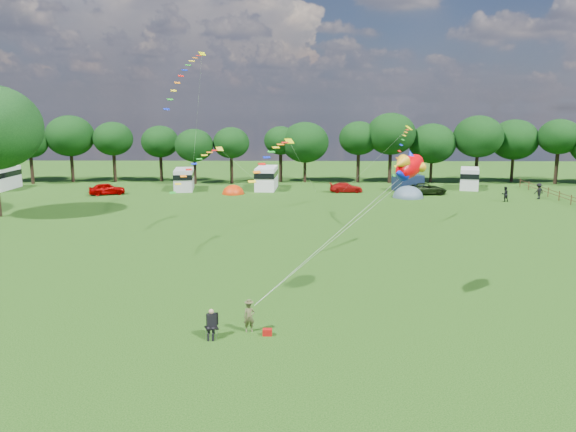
{
  "coord_description": "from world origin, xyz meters",
  "views": [
    {
      "loc": [
        0.62,
        -27.96,
        10.93
      ],
      "look_at": [
        0.0,
        8.0,
        4.0
      ],
      "focal_mm": 35.0,
      "sensor_mm": 36.0,
      "label": 1
    }
  ],
  "objects_px": {
    "walker_a": "(505,194)",
    "tent_greyblue": "(408,197)",
    "campervan_b": "(184,179)",
    "campervan_c": "(267,177)",
    "tent_orange": "(233,194)",
    "camp_chair": "(212,320)",
    "kite_flyer": "(249,317)",
    "car_c": "(346,188)",
    "car_d": "(426,189)",
    "walker_b": "(539,191)",
    "fish_kite": "(408,167)",
    "car_a": "(107,189)",
    "campervan_a": "(2,178)",
    "campervan_d": "(469,178)"
  },
  "relations": [
    {
      "from": "tent_greyblue",
      "to": "walker_b",
      "type": "xyz_separation_m",
      "value": [
        15.69,
        -1.0,
        0.96
      ]
    },
    {
      "from": "campervan_b",
      "to": "campervan_c",
      "type": "relative_size",
      "value": 0.95
    },
    {
      "from": "campervan_b",
      "to": "kite_flyer",
      "type": "xyz_separation_m",
      "value": [
        13.04,
        -49.12,
        -0.77
      ]
    },
    {
      "from": "car_d",
      "to": "campervan_b",
      "type": "xyz_separation_m",
      "value": [
        -31.96,
        3.65,
        0.8
      ]
    },
    {
      "from": "tent_greyblue",
      "to": "kite_flyer",
      "type": "bearing_deg",
      "value": -110.6
    },
    {
      "from": "car_a",
      "to": "campervan_b",
      "type": "bearing_deg",
      "value": -85.67
    },
    {
      "from": "tent_greyblue",
      "to": "walker_b",
      "type": "height_order",
      "value": "walker_b"
    },
    {
      "from": "campervan_a",
      "to": "campervan_b",
      "type": "xyz_separation_m",
      "value": [
        24.96,
        0.01,
        -0.09
      ]
    },
    {
      "from": "camp_chair",
      "to": "tent_orange",
      "type": "bearing_deg",
      "value": 74.39
    },
    {
      "from": "car_d",
      "to": "campervan_c",
      "type": "xyz_separation_m",
      "value": [
        -20.78,
        4.36,
        0.91
      ]
    },
    {
      "from": "campervan_b",
      "to": "tent_greyblue",
      "type": "height_order",
      "value": "campervan_b"
    },
    {
      "from": "campervan_b",
      "to": "walker_a",
      "type": "bearing_deg",
      "value": -110.65
    },
    {
      "from": "campervan_b",
      "to": "kite_flyer",
      "type": "bearing_deg",
      "value": -172.87
    },
    {
      "from": "kite_flyer",
      "to": "camp_chair",
      "type": "xyz_separation_m",
      "value": [
        -1.75,
        -0.73,
        0.12
      ]
    },
    {
      "from": "campervan_b",
      "to": "camp_chair",
      "type": "height_order",
      "value": "campervan_b"
    },
    {
      "from": "car_a",
      "to": "walker_b",
      "type": "distance_m",
      "value": 53.93
    },
    {
      "from": "campervan_c",
      "to": "kite_flyer",
      "type": "height_order",
      "value": "campervan_c"
    },
    {
      "from": "car_c",
      "to": "car_d",
      "type": "relative_size",
      "value": 0.78
    },
    {
      "from": "car_d",
      "to": "walker_a",
      "type": "relative_size",
      "value": 2.96
    },
    {
      "from": "camp_chair",
      "to": "walker_b",
      "type": "relative_size",
      "value": 0.74
    },
    {
      "from": "campervan_a",
      "to": "car_d",
      "type": "bearing_deg",
      "value": -93.88
    },
    {
      "from": "campervan_b",
      "to": "camp_chair",
      "type": "bearing_deg",
      "value": -174.98
    },
    {
      "from": "walker_b",
      "to": "tent_greyblue",
      "type": "bearing_deg",
      "value": -26.53
    },
    {
      "from": "campervan_d",
      "to": "camp_chair",
      "type": "relative_size",
      "value": 4.22
    },
    {
      "from": "campervan_a",
      "to": "tent_orange",
      "type": "xyz_separation_m",
      "value": [
        32.03,
        -3.57,
        -1.6
      ]
    },
    {
      "from": "car_d",
      "to": "fish_kite",
      "type": "relative_size",
      "value": 1.63
    },
    {
      "from": "walker_b",
      "to": "car_a",
      "type": "bearing_deg",
      "value": -25.56
    },
    {
      "from": "walker_a",
      "to": "fish_kite",
      "type": "bearing_deg",
      "value": 46.7
    },
    {
      "from": "car_d",
      "to": "fish_kite",
      "type": "distance_m",
      "value": 43.13
    },
    {
      "from": "campervan_b",
      "to": "campervan_d",
      "type": "relative_size",
      "value": 0.99
    },
    {
      "from": "campervan_b",
      "to": "walker_a",
      "type": "xyz_separation_m",
      "value": [
        40.02,
        -9.18,
        -0.62
      ]
    },
    {
      "from": "campervan_c",
      "to": "car_a",
      "type": "bearing_deg",
      "value": 108.03
    },
    {
      "from": "tent_greyblue",
      "to": "walker_a",
      "type": "distance_m",
      "value": 11.29
    },
    {
      "from": "car_c",
      "to": "campervan_c",
      "type": "distance_m",
      "value": 11.01
    },
    {
      "from": "campervan_d",
      "to": "car_d",
      "type": "bearing_deg",
      "value": 144.4
    },
    {
      "from": "car_a",
      "to": "car_d",
      "type": "xyz_separation_m",
      "value": [
        40.97,
        1.0,
        -0.04
      ]
    },
    {
      "from": "camp_chair",
      "to": "car_a",
      "type": "bearing_deg",
      "value": 93.37
    },
    {
      "from": "car_a",
      "to": "camp_chair",
      "type": "xyz_separation_m",
      "value": [
        20.29,
        -45.19,
        0.11
      ]
    },
    {
      "from": "car_c",
      "to": "car_d",
      "type": "bearing_deg",
      "value": -100.73
    },
    {
      "from": "campervan_d",
      "to": "car_c",
      "type": "bearing_deg",
      "value": 119.13
    },
    {
      "from": "tent_orange",
      "to": "camp_chair",
      "type": "bearing_deg",
      "value": -84.79
    },
    {
      "from": "car_d",
      "to": "campervan_d",
      "type": "xyz_separation_m",
      "value": [
        7.17,
        5.57,
        0.77
      ]
    },
    {
      "from": "car_c",
      "to": "car_d",
      "type": "distance_m",
      "value": 10.29
    },
    {
      "from": "campervan_b",
      "to": "campervan_c",
      "type": "distance_m",
      "value": 11.2
    },
    {
      "from": "campervan_b",
      "to": "car_c",
      "type": "bearing_deg",
      "value": -102.82
    },
    {
      "from": "fish_kite",
      "to": "walker_a",
      "type": "xyz_separation_m",
      "value": [
        18.61,
        35.69,
        -6.9
      ]
    },
    {
      "from": "campervan_d",
      "to": "walker_a",
      "type": "relative_size",
      "value": 3.4
    },
    {
      "from": "walker_a",
      "to": "tent_greyblue",
      "type": "bearing_deg",
      "value": -31.27
    },
    {
      "from": "car_d",
      "to": "campervan_a",
      "type": "xyz_separation_m",
      "value": [
        -56.92,
        3.64,
        0.89
      ]
    },
    {
      "from": "kite_flyer",
      "to": "campervan_b",
      "type": "bearing_deg",
      "value": 91.04
    }
  ]
}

